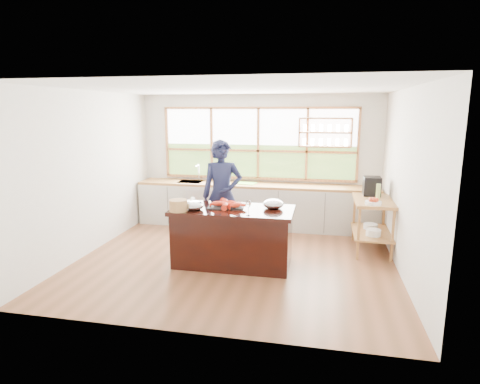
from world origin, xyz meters
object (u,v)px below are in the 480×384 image
(cook, at_px, (222,195))
(wicker_basket, at_px, (178,205))
(island, at_px, (233,236))
(espresso_machine, at_px, (372,186))

(cook, height_order, wicker_basket, cook)
(island, relative_size, cook, 0.98)
(island, xyz_separation_m, wicker_basket, (-0.76, -0.32, 0.53))
(wicker_basket, bearing_deg, island, 22.55)
(cook, relative_size, wicker_basket, 7.03)
(cook, relative_size, espresso_machine, 5.70)
(island, bearing_deg, wicker_basket, -157.45)
(cook, distance_m, wicker_basket, 1.11)
(cook, distance_m, espresso_machine, 2.64)
(cook, xyz_separation_m, espresso_machine, (2.54, 0.73, 0.12))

